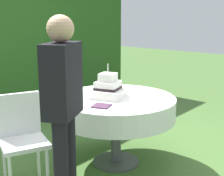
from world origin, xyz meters
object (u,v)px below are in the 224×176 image
object	(u,v)px
serving_plate_near	(106,88)
serving_plate_far	(140,103)
napkin_stack	(101,106)
standing_person	(63,106)
serving_plate_left	(78,95)
garden_chair	(21,133)
wedding_cake	(108,88)
cake_table	(116,108)

from	to	relation	value
serving_plate_near	serving_plate_far	world-z (taller)	same
napkin_stack	standing_person	xyz separation A→B (m)	(-0.64, -0.18, 0.18)
serving_plate_far	serving_plate_left	world-z (taller)	same
garden_chair	standing_person	bearing A→B (deg)	-94.56
wedding_cake	standing_person	distance (m)	1.02
serving_plate_left	napkin_stack	size ratio (longest dim) A/B	0.70
serving_plate_near	standing_person	world-z (taller)	standing_person
wedding_cake	napkin_stack	bearing A→B (deg)	-149.10
cake_table	serving_plate_far	size ratio (longest dim) A/B	10.24
cake_table	standing_person	world-z (taller)	standing_person
serving_plate_far	standing_person	distance (m)	0.99
serving_plate_far	standing_person	xyz separation A→B (m)	(-0.97, 0.03, 0.18)
standing_person	serving_plate_near	bearing A→B (deg)	26.90
wedding_cake	serving_plate_far	bearing A→B (deg)	-86.45
wedding_cake	serving_plate_near	bearing A→B (deg)	42.64
cake_table	serving_plate_far	bearing A→B (deg)	-94.13
serving_plate_left	serving_plate_far	bearing A→B (deg)	-74.14
cake_table	napkin_stack	distance (m)	0.39
cake_table	serving_plate_far	distance (m)	0.35
serving_plate_left	standing_person	xyz separation A→B (m)	(-0.78, -0.64, 0.18)
serving_plate_near	garden_chair	world-z (taller)	garden_chair
wedding_cake	standing_person	world-z (taller)	standing_person
serving_plate_near	garden_chair	xyz separation A→B (m)	(-1.17, 0.02, -0.21)
serving_plate_left	garden_chair	size ratio (longest dim) A/B	0.13
napkin_stack	garden_chair	world-z (taller)	garden_chair
serving_plate_near	serving_plate_far	size ratio (longest dim) A/B	0.84
garden_chair	cake_table	bearing A→B (deg)	-20.04
garden_chair	serving_plate_left	bearing A→B (deg)	0.06
serving_plate_left	serving_plate_near	bearing A→B (deg)	-2.44
serving_plate_near	serving_plate_left	distance (m)	0.44
serving_plate_left	cake_table	bearing A→B (deg)	-58.13
serving_plate_far	garden_chair	xyz separation A→B (m)	(-0.92, 0.67, -0.21)
cake_table	serving_plate_left	size ratio (longest dim) A/B	11.24
wedding_cake	napkin_stack	xyz separation A→B (m)	(-0.31, -0.18, -0.09)
wedding_cake	serving_plate_left	bearing A→B (deg)	121.46
napkin_stack	standing_person	size ratio (longest dim) A/B	0.10
wedding_cake	garden_chair	size ratio (longest dim) A/B	0.46
cake_table	garden_chair	distance (m)	1.01
serving_plate_left	napkin_stack	bearing A→B (deg)	-107.10
napkin_stack	garden_chair	distance (m)	0.77
cake_table	napkin_stack	xyz separation A→B (m)	(-0.36, -0.11, 0.12)
garden_chair	serving_plate_near	bearing A→B (deg)	-0.88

